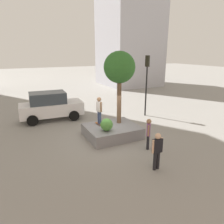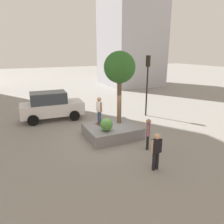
# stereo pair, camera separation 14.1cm
# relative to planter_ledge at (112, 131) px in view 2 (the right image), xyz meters

# --- Properties ---
(ground_plane) EXTENTS (120.00, 120.00, 0.00)m
(ground_plane) POSITION_rel_planter_ledge_xyz_m (-0.31, 0.02, -0.35)
(ground_plane) COLOR gray
(planter_ledge) EXTENTS (3.16, 2.64, 0.69)m
(planter_ledge) POSITION_rel_planter_ledge_xyz_m (0.00, 0.00, 0.00)
(planter_ledge) COLOR gray
(planter_ledge) RESTS_ON ground
(plaza_tree) EXTENTS (1.92, 1.92, 4.48)m
(plaza_tree) POSITION_rel_planter_ledge_xyz_m (0.68, 0.38, 3.80)
(plaza_tree) COLOR brown
(plaza_tree) RESTS_ON planter_ledge
(boxwood_shrub) EXTENTS (0.73, 0.73, 0.73)m
(boxwood_shrub) POSITION_rel_planter_ledge_xyz_m (-0.63, -0.57, 0.71)
(boxwood_shrub) COLOR #4C8C3D
(boxwood_shrub) RESTS_ON planter_ledge
(skateboard) EXTENTS (0.35, 0.82, 0.07)m
(skateboard) POSITION_rel_planter_ledge_xyz_m (-0.62, 0.53, 0.40)
(skateboard) COLOR brown
(skateboard) RESTS_ON planter_ledge
(skateboarder) EXTENTS (0.26, 0.58, 1.71)m
(skateboarder) POSITION_rel_planter_ledge_xyz_m (-0.62, 0.53, 1.40)
(skateboarder) COLOR navy
(skateboarder) RESTS_ON skateboard
(police_car) EXTENTS (4.76, 2.39, 2.17)m
(police_car) POSITION_rel_planter_ledge_xyz_m (-2.77, 5.10, 0.75)
(police_car) COLOR white
(police_car) RESTS_ON ground
(traffic_light_corner) EXTENTS (0.37, 0.36, 4.83)m
(traffic_light_corner) POSITION_rel_planter_ledge_xyz_m (4.44, 2.81, 2.93)
(traffic_light_corner) COLOR black
(traffic_light_corner) RESTS_ON ground
(pedestrian_crossing) EXTENTS (0.59, 0.27, 1.75)m
(pedestrian_crossing) POSITION_rel_planter_ledge_xyz_m (0.13, -4.27, 0.66)
(pedestrian_crossing) COLOR black
(pedestrian_crossing) RESTS_ON ground
(passerby_with_bag) EXTENTS (0.43, 0.48, 1.71)m
(passerby_with_bag) POSITION_rel_planter_ledge_xyz_m (1.01, -2.38, 0.64)
(passerby_with_bag) COLOR black
(passerby_with_bag) RESTS_ON ground
(brick_midrise) EXTENTS (7.65, 8.70, 14.68)m
(brick_midrise) POSITION_rel_planter_ledge_xyz_m (11.69, 18.05, 6.99)
(brick_midrise) COLOR #B2B2BC
(brick_midrise) RESTS_ON ground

